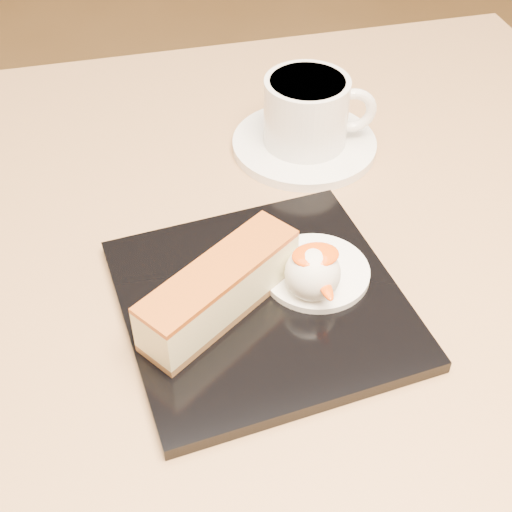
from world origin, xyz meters
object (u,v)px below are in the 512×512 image
object	(u,v)px
coffee_cup	(308,110)
table	(292,362)
cheesecake	(220,289)
saucer	(304,144)
ice_cream_scoop	(313,273)
dessert_plate	(262,303)

from	to	relation	value
coffee_cup	table	bearing A→B (deg)	-97.85
cheesecake	coffee_cup	world-z (taller)	coffee_cup
saucer	coffee_cup	world-z (taller)	coffee_cup
cheesecake	table	bearing A→B (deg)	1.42
saucer	table	bearing A→B (deg)	-108.57
cheesecake	saucer	bearing A→B (deg)	23.09
ice_cream_scoop	coffee_cup	size ratio (longest dim) A/B	0.39
dessert_plate	saucer	xyz separation A→B (m)	(0.10, 0.21, -0.00)
coffee_cup	cheesecake	bearing A→B (deg)	-110.92
coffee_cup	dessert_plate	bearing A→B (deg)	-104.24
dessert_plate	ice_cream_scoop	bearing A→B (deg)	-7.13
table	ice_cream_scoop	size ratio (longest dim) A/B	17.81
ice_cream_scoop	table	bearing A→B (deg)	83.74
cheesecake	saucer	size ratio (longest dim) A/B	0.94
dessert_plate	cheesecake	bearing A→B (deg)	-171.87
dessert_plate	cheesecake	xyz separation A→B (m)	(-0.03, -0.00, 0.03)
saucer	coffee_cup	size ratio (longest dim) A/B	1.31
cheesecake	coffee_cup	xyz separation A→B (m)	(0.14, 0.21, 0.01)
cheesecake	ice_cream_scoop	xyz separation A→B (m)	(0.07, 0.00, -0.00)
dessert_plate	coffee_cup	bearing A→B (deg)	64.27
table	dessert_plate	size ratio (longest dim) A/B	3.64
dessert_plate	coffee_cup	world-z (taller)	coffee_cup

